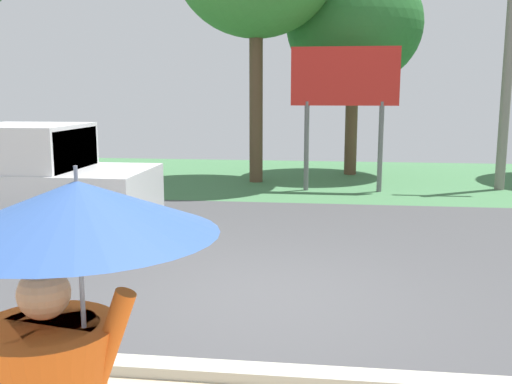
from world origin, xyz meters
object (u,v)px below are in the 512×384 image
at_px(utility_pole, 510,33).
at_px(roadside_billboard, 345,87).
at_px(pickup_truck, 3,183).
at_px(tree_center_back, 354,25).

distance_m(utility_pole, roadside_billboard, 4.21).
relative_size(pickup_truck, tree_center_back, 0.85).
relative_size(pickup_truck, utility_pole, 0.71).
bearing_deg(pickup_truck, tree_center_back, 58.38).
distance_m(pickup_truck, roadside_billboard, 7.98).
bearing_deg(utility_pole, tree_center_back, 147.65).
xyz_separation_m(pickup_truck, utility_pole, (9.89, 5.75, 2.96)).
bearing_deg(tree_center_back, pickup_truck, -127.76).
distance_m(utility_pole, tree_center_back, 4.34).
height_order(pickup_truck, utility_pole, utility_pole).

